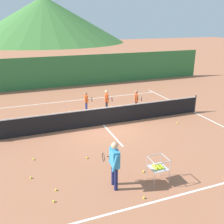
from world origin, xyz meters
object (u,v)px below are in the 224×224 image
Objects in this scene: tennis_net at (103,116)px; student_2 at (136,99)px; tennis_ball_5 at (54,201)px; tennis_ball_7 at (144,198)px; tennis_ball_0 at (56,190)px; tennis_ball_2 at (177,123)px; tennis_ball_9 at (87,158)px; student_0 at (86,100)px; student_1 at (107,99)px; instructor at (114,161)px; ball_cart at (158,167)px; tennis_ball_3 at (34,159)px; tennis_ball_1 at (144,171)px; tennis_ball_6 at (31,178)px.

tennis_net is 9.21× the size of student_2.
tennis_ball_5 is 2.77m from tennis_ball_7.
tennis_ball_7 is at bearing -28.65° from tennis_ball_0.
tennis_ball_2 and tennis_ball_9 have the same top height.
tennis_net is 2.41m from student_0.
student_1 is 7.79m from tennis_ball_0.
instructor is at bearing -14.73° from tennis_ball_0.
tennis_ball_9 is at bearing 127.28° from ball_cart.
tennis_ball_7 is 1.00× the size of tennis_ball_9.
tennis_ball_0 is (-4.11, -6.57, -0.79)m from student_1.
student_1 is at bearing 59.04° from tennis_ball_5.
ball_cart is 13.22× the size of tennis_ball_3.
tennis_ball_3 is at bearing -126.03° from student_0.
ball_cart reaches higher than tennis_ball_2.
tennis_net is at bearing 60.42° from tennis_ball_9.
tennis_ball_5 is at bearing -150.48° from tennis_ball_2.
tennis_ball_0 and tennis_ball_1 have the same top height.
tennis_ball_0 is at bearing -77.49° from tennis_ball_3.
student_2 is 1.41× the size of ball_cart.
tennis_ball_3 is (-6.36, -3.85, -0.73)m from student_2.
tennis_ball_0 and tennis_ball_2 have the same top height.
tennis_net is 5.47m from tennis_ball_6.
student_2 is 18.70× the size of tennis_ball_6.
tennis_ball_9 is at bearing 134.33° from tennis_ball_1.
student_2 is 9.01m from tennis_ball_5.
instructor is 1.83× the size of ball_cart.
student_2 is 18.70× the size of tennis_ball_9.
tennis_ball_2 and tennis_ball_3 have the same top height.
tennis_ball_3 and tennis_ball_7 have the same top height.
tennis_ball_1 is 1.00× the size of tennis_ball_2.
tennis_ball_0 is at bearing -153.37° from tennis_ball_2.
student_1 reaches higher than tennis_ball_0.
tennis_ball_7 is (-4.55, -4.89, 0.00)m from tennis_ball_2.
tennis_ball_7 is (2.49, -1.36, 0.00)m from tennis_ball_0.
student_0 reaches higher than tennis_ball_5.
tennis_ball_0 and tennis_ball_5 have the same top height.
student_1 is 20.15× the size of tennis_ball_5.
student_0 is at bearing 138.21° from tennis_ball_2.
tennis_ball_9 is (-4.35, -4.48, -0.73)m from student_2.
tennis_net is 4.81m from tennis_ball_1.
student_1 reaches higher than tennis_ball_7.
tennis_ball_2 is at bearing 26.63° from tennis_ball_0.
student_0 is (1.18, 7.61, -0.26)m from instructor.
student_1 is 20.15× the size of tennis_ball_2.
tennis_ball_2 is 1.00× the size of tennis_ball_5.
ball_cart is (0.30, -7.85, -0.15)m from student_0.
tennis_ball_2 is at bearing 37.67° from instructor.
tennis_ball_2 is 8.15m from tennis_ball_6.
tennis_ball_7 is at bearing -71.89° from tennis_ball_9.
student_1 is 1.52× the size of ball_cart.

